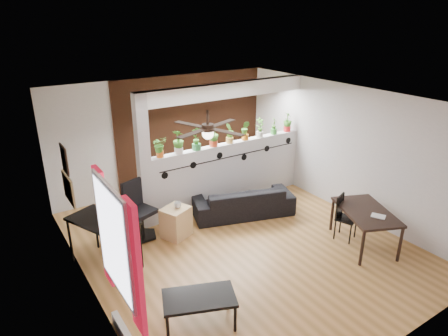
# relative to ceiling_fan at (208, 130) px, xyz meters

# --- Properties ---
(room_shell) EXTENTS (6.30, 7.10, 2.90)m
(room_shell) POSITION_rel_ceiling_fan_xyz_m (0.80, 0.30, -1.01)
(room_shell) COLOR olive
(room_shell) RESTS_ON ground
(partition_wall) EXTENTS (3.60, 0.18, 1.35)m
(partition_wall) POSITION_rel_ceiling_fan_xyz_m (1.60, 1.80, -1.64)
(partition_wall) COLOR #BCBCC1
(partition_wall) RESTS_ON ground
(ceiling_header) EXTENTS (3.60, 0.18, 0.30)m
(ceiling_header) POSITION_rel_ceiling_fan_xyz_m (1.60, 1.80, 0.14)
(ceiling_header) COLOR white
(ceiling_header) RESTS_ON room_shell
(pier_column) EXTENTS (0.22, 0.20, 2.60)m
(pier_column) POSITION_rel_ceiling_fan_xyz_m (-0.31, 1.80, -1.01)
(pier_column) COLOR #BCBCC1
(pier_column) RESTS_ON ground
(brick_panel) EXTENTS (3.90, 0.05, 2.60)m
(brick_panel) POSITION_rel_ceiling_fan_xyz_m (1.60, 3.27, -1.01)
(brick_panel) COLOR #B05B33
(brick_panel) RESTS_ON ground
(vine_decal) EXTENTS (3.31, 0.01, 0.30)m
(vine_decal) POSITION_rel_ceiling_fan_xyz_m (1.60, 1.70, -1.23)
(vine_decal) COLOR black
(vine_decal) RESTS_ON partition_wall
(window_assembly) EXTENTS (0.09, 1.30, 1.55)m
(window_assembly) POSITION_rel_ceiling_fan_xyz_m (-1.76, -0.90, -0.81)
(window_assembly) COLOR white
(window_assembly) RESTS_ON room_shell
(corkboard) EXTENTS (0.03, 0.60, 0.45)m
(corkboard) POSITION_rel_ceiling_fan_xyz_m (-1.78, 1.25, -0.96)
(corkboard) COLOR olive
(corkboard) RESTS_ON room_shell
(framed_art) EXTENTS (0.03, 0.34, 0.44)m
(framed_art) POSITION_rel_ceiling_fan_xyz_m (-1.78, 1.20, -0.46)
(framed_art) COLOR #8C7259
(framed_art) RESTS_ON room_shell
(ceiling_fan) EXTENTS (1.19, 1.19, 0.43)m
(ceiling_fan) POSITION_rel_ceiling_fan_xyz_m (0.00, 0.00, 0.00)
(ceiling_fan) COLOR black
(ceiling_fan) RESTS_ON room_shell
(potted_plant_0) EXTENTS (0.20, 0.16, 0.40)m
(potted_plant_0) POSITION_rel_ceiling_fan_xyz_m (0.02, 1.80, -0.75)
(potted_plant_0) COLOR #C65717
(potted_plant_0) RESTS_ON partition_wall
(potted_plant_1) EXTENTS (0.30, 0.31, 0.47)m
(potted_plant_1) POSITION_rel_ceiling_fan_xyz_m (0.42, 1.80, -0.72)
(potted_plant_1) COLOR white
(potted_plant_1) RESTS_ON partition_wall
(potted_plant_2) EXTENTS (0.27, 0.22, 0.48)m
(potted_plant_2) POSITION_rel_ceiling_fan_xyz_m (0.81, 1.80, -0.71)
(potted_plant_2) COLOR #2E7E41
(potted_plant_2) RESTS_ON partition_wall
(potted_plant_3) EXTENTS (0.22, 0.26, 0.45)m
(potted_plant_3) POSITION_rel_ceiling_fan_xyz_m (1.21, 1.80, -0.72)
(potted_plant_3) COLOR #C23D1F
(potted_plant_3) RESTS_ON partition_wall
(potted_plant_4) EXTENTS (0.27, 0.28, 0.43)m
(potted_plant_4) POSITION_rel_ceiling_fan_xyz_m (1.60, 1.80, -0.74)
(potted_plant_4) COLOR gold
(potted_plant_4) RESTS_ON partition_wall
(potted_plant_5) EXTENTS (0.26, 0.27, 0.41)m
(potted_plant_5) POSITION_rel_ceiling_fan_xyz_m (1.99, 1.80, -0.75)
(potted_plant_5) COLOR orange
(potted_plant_5) RESTS_ON partition_wall
(potted_plant_6) EXTENTS (0.25, 0.22, 0.43)m
(potted_plant_6) POSITION_rel_ceiling_fan_xyz_m (2.39, 1.80, -0.74)
(potted_plant_6) COLOR silver
(potted_plant_6) RESTS_ON partition_wall
(potted_plant_7) EXTENTS (0.25, 0.25, 0.40)m
(potted_plant_7) POSITION_rel_ceiling_fan_xyz_m (2.78, 1.80, -0.75)
(potted_plant_7) COLOR green
(potted_plant_7) RESTS_ON partition_wall
(potted_plant_8) EXTENTS (0.27, 0.28, 0.44)m
(potted_plant_8) POSITION_rel_ceiling_fan_xyz_m (3.18, 1.80, -0.73)
(potted_plant_8) COLOR red
(potted_plant_8) RESTS_ON partition_wall
(sofa) EXTENTS (2.07, 1.31, 0.57)m
(sofa) POSITION_rel_ceiling_fan_xyz_m (1.51, 1.17, -2.03)
(sofa) COLOR black
(sofa) RESTS_ON ground
(cube_shelf) EXTENTS (0.60, 0.57, 0.58)m
(cube_shelf) POSITION_rel_ceiling_fan_xyz_m (-0.04, 1.13, -2.03)
(cube_shelf) COLOR tan
(cube_shelf) RESTS_ON ground
(cup) EXTENTS (0.17, 0.17, 0.11)m
(cup) POSITION_rel_ceiling_fan_xyz_m (0.01, 1.13, -1.69)
(cup) COLOR gray
(cup) RESTS_ON cube_shelf
(computer_desk) EXTENTS (1.01, 1.30, 0.83)m
(computer_desk) POSITION_rel_ceiling_fan_xyz_m (-1.40, 0.95, -1.56)
(computer_desk) COLOR black
(computer_desk) RESTS_ON ground
(monitor) EXTENTS (0.34, 0.08, 0.19)m
(monitor) POSITION_rel_ceiling_fan_xyz_m (-1.40, 1.10, -1.39)
(monitor) COLOR black
(monitor) RESTS_ON computer_desk
(office_chair) EXTENTS (0.58, 0.58, 1.07)m
(office_chair) POSITION_rel_ceiling_fan_xyz_m (-0.60, 1.48, -1.84)
(office_chair) COLOR black
(office_chair) RESTS_ON ground
(dining_table) EXTENTS (1.19, 1.44, 0.68)m
(dining_table) POSITION_rel_ceiling_fan_xyz_m (2.62, -0.95, -1.71)
(dining_table) COLOR black
(dining_table) RESTS_ON ground
(book) EXTENTS (0.25, 0.28, 0.02)m
(book) POSITION_rel_ceiling_fan_xyz_m (2.52, -1.25, -1.62)
(book) COLOR gray
(book) RESTS_ON dining_table
(folding_chair) EXTENTS (0.44, 0.44, 0.84)m
(folding_chair) POSITION_rel_ceiling_fan_xyz_m (2.49, -0.57, -1.82)
(folding_chair) COLOR black
(folding_chair) RESTS_ON ground
(coffee_table) EXTENTS (1.08, 0.84, 0.44)m
(coffee_table) POSITION_rel_ceiling_fan_xyz_m (-0.80, -1.05, -1.92)
(coffee_table) COLOR black
(coffee_table) RESTS_ON ground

